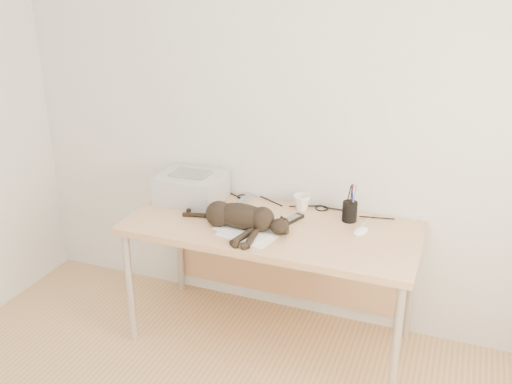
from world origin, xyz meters
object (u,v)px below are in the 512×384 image
at_px(cat, 238,217).
at_px(mug, 302,203).
at_px(pen_cup, 350,211).
at_px(mouse, 361,229).
at_px(printer, 191,187).
at_px(desk, 276,240).

bearing_deg(cat, mug, 56.20).
bearing_deg(mug, pen_cup, -9.54).
bearing_deg(mouse, mug, 171.03).
bearing_deg(printer, desk, -7.57).
height_order(printer, cat, printer).
height_order(printer, mug, printer).
bearing_deg(pen_cup, mug, 170.46).
bearing_deg(desk, printer, 172.43).
relative_size(desk, printer, 4.26).
bearing_deg(mouse, printer, -169.04).
relative_size(cat, mouse, 5.51).
height_order(cat, mouse, cat).
distance_m(desk, mouse, 0.50).
xyz_separation_m(printer, mouse, (1.04, -0.07, -0.07)).
bearing_deg(pen_cup, cat, -150.47).
distance_m(printer, pen_cup, 0.96).
bearing_deg(pen_cup, mouse, -53.53).
relative_size(printer, pen_cup, 1.77).
xyz_separation_m(printer, mug, (0.66, 0.10, -0.04)).
bearing_deg(desk, cat, -130.20).
xyz_separation_m(cat, mouse, (0.63, 0.19, -0.05)).
relative_size(printer, mouse, 3.20).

